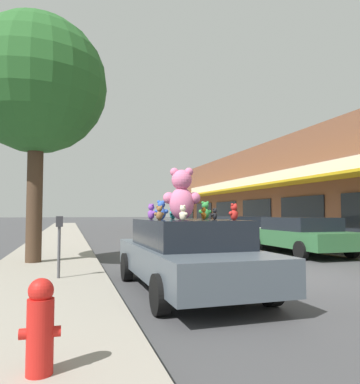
# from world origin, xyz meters

# --- Properties ---
(ground_plane) EXTENTS (260.00, 260.00, 0.00)m
(ground_plane) POSITION_xyz_m (0.00, 0.00, 0.00)
(ground_plane) COLOR #424244
(sidewalk_near) EXTENTS (2.66, 90.00, 0.17)m
(sidewalk_near) POSITION_xyz_m (-5.60, 0.00, 0.08)
(sidewalk_near) COLOR gray
(sidewalk_near) RESTS_ON ground_plane
(storefront_row) EXTENTS (14.01, 40.39, 6.02)m
(storefront_row) POSITION_xyz_m (13.06, 12.25, 3.01)
(storefront_row) COLOR brown
(storefront_row) RESTS_ON ground_plane
(plush_art_car) EXTENTS (2.11, 4.81, 1.37)m
(plush_art_car) POSITION_xyz_m (-2.87, -0.79, 0.73)
(plush_art_car) COLOR #4C5660
(plush_art_car) RESTS_ON ground_plane
(teddy_bear_giant) EXTENTS (0.76, 0.54, 1.01)m
(teddy_bear_giant) POSITION_xyz_m (-2.99, -0.80, 1.86)
(teddy_bear_giant) COLOR pink
(teddy_bear_giant) RESTS_ON plush_art_car
(teddy_bear_cream) EXTENTS (0.15, 0.20, 0.26)m
(teddy_bear_cream) POSITION_xyz_m (-3.26, -1.78, 1.50)
(teddy_bear_cream) COLOR beige
(teddy_bear_cream) RESTS_ON plush_art_car
(teddy_bear_green) EXTENTS (0.28, 0.18, 0.38)m
(teddy_bear_green) POSITION_xyz_m (-2.29, -0.22, 1.56)
(teddy_bear_green) COLOR green
(teddy_bear_green) RESTS_ON plush_art_car
(teddy_bear_orange) EXTENTS (0.16, 0.17, 0.25)m
(teddy_bear_orange) POSITION_xyz_m (-2.44, -0.53, 1.49)
(teddy_bear_orange) COLOR orange
(teddy_bear_orange) RESTS_ON plush_art_car
(teddy_bear_blue) EXTENTS (0.29, 0.21, 0.39)m
(teddy_bear_blue) POSITION_xyz_m (-3.31, -0.44, 1.56)
(teddy_bear_blue) COLOR blue
(teddy_bear_blue) RESTS_ON plush_art_car
(teddy_bear_purple) EXTENTS (0.18, 0.24, 0.32)m
(teddy_bear_purple) POSITION_xyz_m (-3.49, -0.34, 1.53)
(teddy_bear_purple) COLOR purple
(teddy_bear_purple) RESTS_ON plush_art_car
(teddy_bear_brown) EXTENTS (0.19, 0.12, 0.27)m
(teddy_bear_brown) POSITION_xyz_m (-3.50, -1.09, 1.50)
(teddy_bear_brown) COLOR olive
(teddy_bear_brown) RESTS_ON plush_art_car
(teddy_bear_teal) EXTENTS (0.19, 0.22, 0.31)m
(teddy_bear_teal) POSITION_xyz_m (-3.01, -0.21, 1.52)
(teddy_bear_teal) COLOR teal
(teddy_bear_teal) RESTS_ON plush_art_car
(teddy_bear_red) EXTENTS (0.23, 0.17, 0.30)m
(teddy_bear_red) POSITION_xyz_m (-2.28, -1.65, 1.52)
(teddy_bear_red) COLOR red
(teddy_bear_red) RESTS_ON plush_art_car
(teddy_bear_black) EXTENTS (0.17, 0.14, 0.23)m
(teddy_bear_black) POSITION_xyz_m (-2.33, -0.86, 1.48)
(teddy_bear_black) COLOR black
(teddy_bear_black) RESTS_ON plush_art_car
(parked_car_far_center) EXTENTS (2.14, 4.65, 1.34)m
(parked_car_far_center) POSITION_xyz_m (3.02, 4.16, 0.72)
(parked_car_far_center) COLOR #336B3D
(parked_car_far_center) RESTS_ON ground_plane
(parked_car_far_right) EXTENTS (2.15, 4.71, 1.34)m
(parked_car_far_right) POSITION_xyz_m (3.02, 8.92, 0.71)
(parked_car_far_right) COLOR silver
(parked_car_far_right) RESTS_ON ground_plane
(street_tree) EXTENTS (3.85, 3.85, 6.86)m
(street_tree) POSITION_xyz_m (-5.99, 3.26, 5.06)
(street_tree) COLOR #473323
(street_tree) RESTS_ON sidewalk_near
(fire_hydrant) EXTENTS (0.33, 0.22, 0.79)m
(fire_hydrant) POSITION_xyz_m (-5.29, -4.34, 0.56)
(fire_hydrant) COLOR red
(fire_hydrant) RESTS_ON sidewalk_near
(parking_meter) EXTENTS (0.14, 0.10, 1.27)m
(parking_meter) POSITION_xyz_m (-5.26, 0.44, 0.98)
(parking_meter) COLOR #4C4C51
(parking_meter) RESTS_ON sidewalk_near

